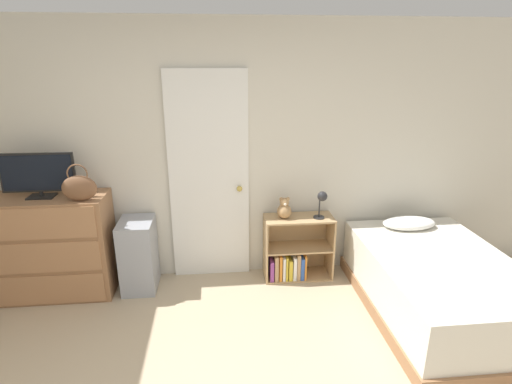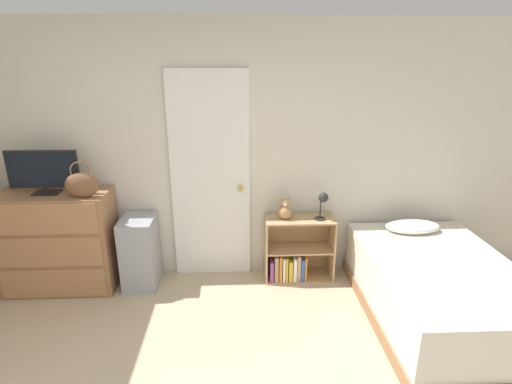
% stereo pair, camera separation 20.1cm
% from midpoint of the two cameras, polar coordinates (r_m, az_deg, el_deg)
% --- Properties ---
extents(wall_back, '(10.00, 0.06, 2.55)m').
position_cam_midpoint_polar(wall_back, '(3.98, -5.89, 5.30)').
color(wall_back, beige).
rests_on(wall_back, ground_plane).
extents(door_closed, '(0.78, 0.09, 2.10)m').
position_cam_midpoint_polar(door_closed, '(3.98, -5.08, 1.97)').
color(door_closed, white).
rests_on(door_closed, ground_plane).
extents(dresser, '(1.05, 0.47, 0.99)m').
position_cam_midpoint_polar(dresser, '(4.29, -25.16, -6.44)').
color(dresser, '#996B47').
rests_on(dresser, ground_plane).
extents(tv, '(0.64, 0.16, 0.41)m').
position_cam_midpoint_polar(tv, '(4.08, -26.91, 2.66)').
color(tv, black).
rests_on(tv, dresser).
extents(handbag, '(0.30, 0.11, 0.33)m').
position_cam_midpoint_polar(handbag, '(3.84, -22.28, 0.96)').
color(handbag, brown).
rests_on(handbag, dresser).
extents(storage_bin, '(0.32, 0.42, 0.71)m').
position_cam_midpoint_polar(storage_bin, '(4.14, -14.88, -8.27)').
color(storage_bin, '#999EA8').
rests_on(storage_bin, ground_plane).
extents(bookshelf, '(0.70, 0.31, 0.66)m').
position_cam_midpoint_polar(bookshelf, '(4.19, 6.85, -8.99)').
color(bookshelf, tan).
rests_on(bookshelf, ground_plane).
extents(teddy_bear, '(0.14, 0.14, 0.22)m').
position_cam_midpoint_polar(teddy_bear, '(3.97, 5.61, -2.55)').
color(teddy_bear, tan).
rests_on(teddy_bear, bookshelf).
extents(desk_lamp, '(0.12, 0.12, 0.28)m').
position_cam_midpoint_polar(desk_lamp, '(3.96, 10.96, -1.22)').
color(desk_lamp, '#262628').
rests_on(desk_lamp, bookshelf).
extents(bed, '(1.20, 1.81, 0.66)m').
position_cam_midpoint_polar(bed, '(3.94, 26.03, -12.50)').
color(bed, '#996B47').
rests_on(bed, ground_plane).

